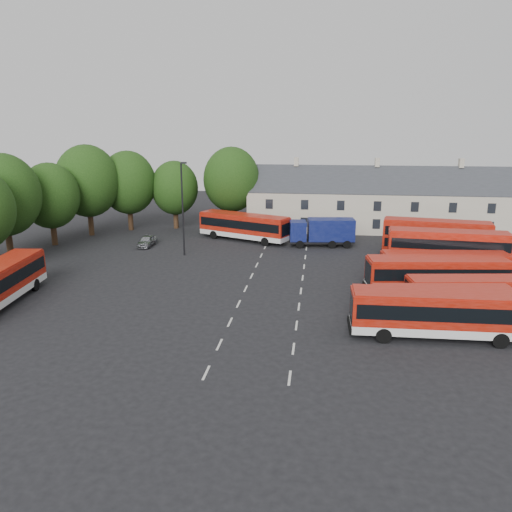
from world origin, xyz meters
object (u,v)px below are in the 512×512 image
object	(u,v)px
bus_row_a	(439,311)
bus_dd_south	(447,251)
lamppost	(183,206)
box_truck	(323,231)
silver_car	(147,241)

from	to	relation	value
bus_row_a	bus_dd_south	xyz separation A→B (m)	(4.06, 15.31, 0.59)
lamppost	box_truck	bearing A→B (deg)	22.04
bus_dd_south	box_truck	world-z (taller)	bus_dd_south
box_truck	lamppost	bearing A→B (deg)	-164.79
box_truck	silver_car	world-z (taller)	box_truck
bus_dd_south	silver_car	xyz separation A→B (m)	(-33.26, 8.46, -1.93)
bus_dd_south	lamppost	bearing A→B (deg)	175.43
lamppost	bus_dd_south	bearing A→B (deg)	-10.00
bus_row_a	box_truck	bearing A→B (deg)	105.31
box_truck	lamppost	world-z (taller)	lamppost
box_truck	bus_row_a	bearing A→B (deg)	-80.26
bus_row_a	silver_car	distance (m)	37.67
bus_row_a	silver_car	bearing A→B (deg)	139.60
silver_car	lamppost	size ratio (longest dim) A/B	0.38
bus_row_a	box_truck	size ratio (longest dim) A/B	1.49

